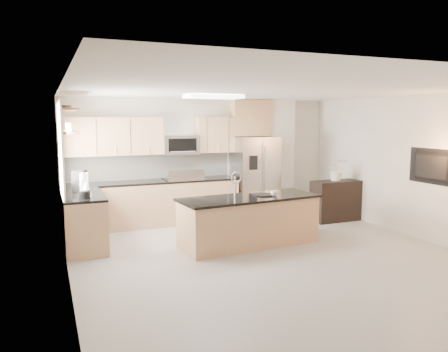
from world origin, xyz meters
name	(u,v)px	position (x,y,z in m)	size (l,w,h in m)	color
floor	(275,260)	(0.00, 0.00, 0.00)	(6.50, 6.50, 0.00)	#9E9A96
ceiling	(278,89)	(0.00, 0.00, 2.60)	(6.00, 6.50, 0.02)	white
wall_back	(204,159)	(0.00, 3.25, 1.30)	(6.00, 0.02, 2.60)	beige
wall_left	(66,189)	(-3.00, 0.00, 1.30)	(0.02, 6.50, 2.60)	beige
wall_right	(425,168)	(3.00, 0.00, 1.30)	(0.02, 6.50, 2.60)	beige
back_counter	(153,202)	(-1.23, 2.93, 0.47)	(3.55, 0.66, 1.44)	tan
left_counter	(84,220)	(-2.67, 1.85, 0.46)	(0.66, 1.50, 0.92)	tan
range	(182,200)	(-0.60, 2.92, 0.47)	(0.76, 0.64, 1.14)	black
upper_cabinets	(146,136)	(-1.30, 3.09, 1.83)	(3.50, 0.33, 0.75)	tan
microwave	(180,145)	(-0.60, 3.04, 1.63)	(0.76, 0.40, 0.40)	#B5B5B7
refrigerator	(255,177)	(1.06, 2.87, 0.89)	(0.92, 0.78, 1.78)	#B5B5B7
partition_column	(280,157)	(1.82, 3.10, 1.30)	(0.60, 0.30, 2.60)	white
window	(61,151)	(-2.98, 1.85, 1.65)	(0.04, 1.15, 1.65)	white
shelf_lower	(68,132)	(-2.85, 1.95, 1.95)	(0.30, 1.20, 0.04)	olive
shelf_upper	(67,110)	(-2.85, 1.95, 2.32)	(0.30, 1.20, 0.04)	olive
ceiling_fixture	(213,97)	(-0.40, 1.60, 2.56)	(1.00, 0.50, 0.06)	white
island	(249,221)	(-0.02, 0.90, 0.43)	(2.51, 1.09, 1.27)	tan
credenza	(336,201)	(2.50, 1.83, 0.43)	(1.08, 0.45, 0.86)	black
cup	(274,193)	(0.41, 0.81, 0.89)	(0.12, 0.12, 0.09)	white
platter	(263,195)	(0.26, 0.93, 0.86)	(0.36, 0.36, 0.02)	black
blender	(84,187)	(-2.67, 1.39, 1.10)	(0.18, 0.18, 0.41)	black
kettle	(86,188)	(-2.62, 1.63, 1.04)	(0.22, 0.22, 0.28)	#B5B5B7
coffee_maker	(80,182)	(-2.69, 2.04, 1.10)	(0.28, 0.30, 0.37)	black
bowl	(66,106)	(-2.85, 2.24, 2.38)	(0.34, 0.34, 0.08)	#B5B5B7
flower_vase	(337,165)	(2.48, 1.83, 1.21)	(0.62, 0.54, 0.69)	white
television	(431,167)	(2.91, -0.20, 1.35)	(1.08, 0.14, 0.62)	black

